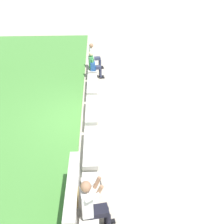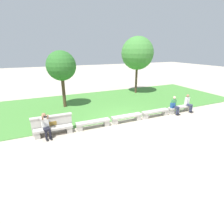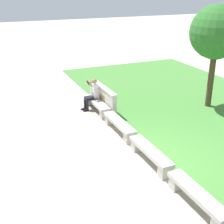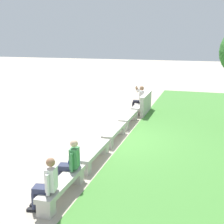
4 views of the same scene
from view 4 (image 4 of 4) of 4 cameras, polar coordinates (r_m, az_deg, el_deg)
ground_plane at (r=11.76m, az=0.45°, el=-5.16°), size 80.00×80.00×0.00m
bench_main at (r=15.85m, az=4.98°, el=0.90°), size 2.01×0.40×0.45m
bench_near at (r=13.74m, az=3.07°, el=-1.07°), size 2.01×0.40×0.45m
bench_mid at (r=11.67m, az=0.46°, el=-3.76°), size 2.01×0.40×0.45m
bench_far at (r=9.67m, az=-3.28°, el=-7.55°), size 2.01×0.40×0.45m
bench_end at (r=7.80m, az=-9.02°, el=-13.18°), size 2.01×0.40×0.45m
backrest_wall_with_plaque at (r=15.74m, az=6.21°, el=1.58°), size 2.17×0.24×1.01m
person_photographer at (r=16.11m, az=5.01°, el=2.69°), size 0.51×0.76×1.32m
person_distant at (r=8.20m, az=-7.59°, el=-8.90°), size 0.48×0.70×1.26m
person_companion at (r=7.17m, az=-11.82°, el=-12.54°), size 0.47×0.71×1.26m
backpack at (r=8.34m, az=-6.93°, el=-8.81°), size 0.28×0.24×0.43m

